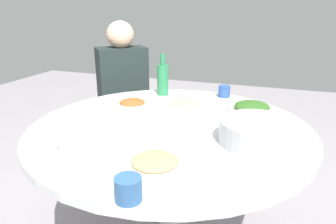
% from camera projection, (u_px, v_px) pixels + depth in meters
% --- Properties ---
extents(round_dining_table, '(1.30, 1.30, 0.76)m').
position_uv_depth(round_dining_table, '(170.00, 142.00, 1.48)').
color(round_dining_table, '#99999E').
rests_on(round_dining_table, ground).
extents(rice_bowl, '(0.31, 0.31, 0.10)m').
position_uv_depth(rice_bowl, '(259.00, 132.00, 1.24)').
color(rice_bowl, '#B2B5BA').
rests_on(rice_bowl, round_dining_table).
extents(soup_bowl, '(0.28, 0.26, 0.07)m').
position_uv_depth(soup_bowl, '(73.00, 136.00, 1.24)').
color(soup_bowl, silver).
rests_on(soup_bowl, round_dining_table).
extents(dish_noodles, '(0.20, 0.20, 0.03)m').
position_uv_depth(dish_noodles, '(186.00, 104.00, 1.71)').
color(dish_noodles, silver).
rests_on(dish_noodles, round_dining_table).
extents(dish_stirfry, '(0.21, 0.21, 0.05)m').
position_uv_depth(dish_stirfry, '(132.00, 104.00, 1.69)').
color(dish_stirfry, silver).
rests_on(dish_stirfry, round_dining_table).
extents(dish_greens, '(0.25, 0.25, 0.06)m').
position_uv_depth(dish_greens, '(252.00, 108.00, 1.61)').
color(dish_greens, silver).
rests_on(dish_greens, round_dining_table).
extents(dish_shrimp, '(0.24, 0.24, 0.04)m').
position_uv_depth(dish_shrimp, '(155.00, 163.00, 1.06)').
color(dish_shrimp, white).
rests_on(dish_shrimp, round_dining_table).
extents(green_bottle, '(0.07, 0.07, 0.25)m').
position_uv_depth(green_bottle, '(163.00, 79.00, 1.91)').
color(green_bottle, '#2C814E').
rests_on(green_bottle, round_dining_table).
extents(tea_cup_near, '(0.07, 0.07, 0.07)m').
position_uv_depth(tea_cup_near, '(224.00, 91.00, 1.89)').
color(tea_cup_near, '#2D4F9A').
rests_on(tea_cup_near, round_dining_table).
extents(tea_cup_far, '(0.08, 0.08, 0.07)m').
position_uv_depth(tea_cup_far, '(128.00, 189.00, 0.88)').
color(tea_cup_far, '#325F96').
rests_on(tea_cup_far, round_dining_table).
extents(stool_for_diner_left, '(0.34, 0.34, 0.43)m').
position_uv_depth(stool_for_diner_left, '(126.00, 151.00, 2.41)').
color(stool_for_diner_left, brown).
rests_on(stool_for_diner_left, ground).
extents(diner_left, '(0.47, 0.46, 0.76)m').
position_uv_depth(diner_left, '(123.00, 84.00, 2.24)').
color(diner_left, '#2D333D').
rests_on(diner_left, stool_for_diner_left).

